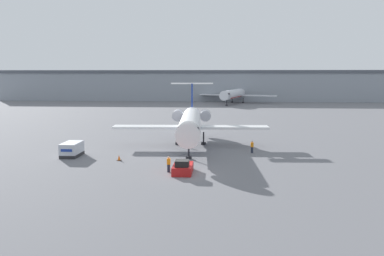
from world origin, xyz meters
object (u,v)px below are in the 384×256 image
(pushback_tug, at_px, (183,168))
(traffic_cone_left, at_px, (119,158))
(airplane_main, at_px, (191,123))
(worker_by_wing, at_px, (252,147))
(worker_near_tug, at_px, (169,164))
(luggage_cart, at_px, (72,149))
(airplane_parked_far_left, at_px, (237,93))

(pushback_tug, xyz_separation_m, traffic_cone_left, (-8.86, 5.58, -0.26))
(airplane_main, xyz_separation_m, worker_by_wing, (9.14, -4.89, -2.71))
(worker_near_tug, distance_m, traffic_cone_left, 8.99)
(luggage_cart, height_order, airplane_parked_far_left, airplane_parked_far_left)
(worker_by_wing, bearing_deg, worker_near_tug, -132.56)
(luggage_cart, bearing_deg, worker_by_wing, 9.31)
(airplane_main, relative_size, pushback_tug, 6.48)
(airplane_main, bearing_deg, pushback_tug, -88.65)
(pushback_tug, height_order, airplane_parked_far_left, airplane_parked_far_left)
(airplane_main, xyz_separation_m, traffic_cone_left, (-8.47, -10.88, -3.30))
(airplane_main, relative_size, luggage_cart, 6.80)
(luggage_cart, distance_m, worker_by_wing, 24.98)
(luggage_cart, height_order, worker_near_tug, luggage_cart)
(luggage_cart, height_order, worker_by_wing, luggage_cart)
(airplane_main, xyz_separation_m, worker_near_tug, (-1.25, -16.20, -2.66))
(luggage_cart, xyz_separation_m, airplane_parked_far_left, (26.84, 98.66, 2.75))
(worker_by_wing, distance_m, traffic_cone_left, 18.61)
(traffic_cone_left, xyz_separation_m, airplane_parked_far_left, (19.80, 100.61, 3.37))
(airplane_main, height_order, worker_near_tug, airplane_main)
(airplane_main, distance_m, airplane_parked_far_left, 90.44)
(airplane_parked_far_left, bearing_deg, worker_near_tug, -96.77)
(luggage_cart, xyz_separation_m, worker_by_wing, (24.65, 4.04, -0.04))
(pushback_tug, bearing_deg, traffic_cone_left, 147.78)
(pushback_tug, relative_size, airplane_parked_far_left, 0.11)
(airplane_parked_far_left, bearing_deg, luggage_cart, -105.22)
(pushback_tug, height_order, traffic_cone_left, pushback_tug)
(airplane_parked_far_left, bearing_deg, worker_by_wing, -91.33)
(airplane_main, height_order, traffic_cone_left, airplane_main)
(worker_by_wing, bearing_deg, luggage_cart, -170.69)
(traffic_cone_left, bearing_deg, worker_by_wing, 18.79)
(worker_near_tug, bearing_deg, traffic_cone_left, 143.60)
(worker_near_tug, bearing_deg, airplane_main, 85.59)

